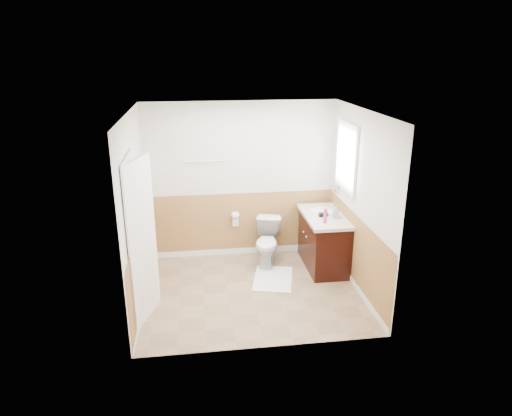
{
  "coord_description": "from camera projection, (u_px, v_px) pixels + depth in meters",
  "views": [
    {
      "loc": [
        -0.72,
        -5.68,
        3.22
      ],
      "look_at": [
        0.1,
        0.25,
        1.15
      ],
      "focal_mm": 32.2,
      "sensor_mm": 36.0,
      "label": 1
    }
  ],
  "objects": [
    {
      "name": "vanity_cabinet",
      "position": [
        324.0,
        242.0,
        7.1
      ],
      "size": [
        0.55,
        1.1,
        0.8
      ],
      "primitive_type": "cube",
      "color": "black",
      "rests_on": "floor"
    },
    {
      "name": "wall_front",
      "position": [
        267.0,
        247.0,
        4.84
      ],
      "size": [
        3.0,
        0.0,
        3.0
      ],
      "primitive_type": "plane",
      "rotation": [
        -1.57,
        0.0,
        0.0
      ],
      "color": "silver",
      "rests_on": "floor"
    },
    {
      "name": "tp_holder_bar",
      "position": [
        235.0,
        215.0,
        7.37
      ],
      "size": [
        0.14,
        0.02,
        0.02
      ],
      "primitive_type": "cylinder",
      "rotation": [
        0.0,
        1.57,
        0.0
      ],
      "color": "silver",
      "rests_on": "wall_back"
    },
    {
      "name": "wainscot_front",
      "position": [
        266.0,
        308.0,
        5.1
      ],
      "size": [
        3.0,
        0.0,
        3.0
      ],
      "primitive_type": "plane",
      "rotation": [
        -1.57,
        0.0,
        0.0
      ],
      "color": "#AB7644",
      "rests_on": "floor"
    },
    {
      "name": "wall_back",
      "position": [
        241.0,
        181.0,
        7.27
      ],
      "size": [
        3.0,
        0.0,
        3.0
      ],
      "primitive_type": "plane",
      "rotation": [
        1.57,
        0.0,
        0.0
      ],
      "color": "silver",
      "rests_on": "floor"
    },
    {
      "name": "towel_bar",
      "position": [
        205.0,
        161.0,
        7.04
      ],
      "size": [
        0.62,
        0.02,
        0.02
      ],
      "primitive_type": "cylinder",
      "rotation": [
        0.0,
        1.57,
        0.0
      ],
      "color": "silver",
      "rests_on": "wall_back"
    },
    {
      "name": "window_frame",
      "position": [
        347.0,
        157.0,
        6.63
      ],
      "size": [
        0.04,
        0.8,
        1.0
      ],
      "primitive_type": "cube",
      "color": "white",
      "rests_on": "wall_right"
    },
    {
      "name": "door",
      "position": [
        141.0,
        243.0,
        5.53
      ],
      "size": [
        0.29,
        0.78,
        2.04
      ],
      "primitive_type": "cube",
      "rotation": [
        0.0,
        0.0,
        -0.31
      ],
      "color": "white",
      "rests_on": "wall_left"
    },
    {
      "name": "toilet",
      "position": [
        267.0,
        243.0,
        7.19
      ],
      "size": [
        0.55,
        0.77,
        0.71
      ],
      "primitive_type": "imported",
      "rotation": [
        0.0,
        0.0,
        -0.24
      ],
      "color": "white",
      "rests_on": "floor"
    },
    {
      "name": "wall_right",
      "position": [
        360.0,
        202.0,
        6.25
      ],
      "size": [
        0.0,
        3.0,
        3.0
      ],
      "primitive_type": "plane",
      "rotation": [
        1.57,
        0.0,
        -1.57
      ],
      "color": "silver",
      "rests_on": "floor"
    },
    {
      "name": "lotion_bottle",
      "position": [
        325.0,
        216.0,
        6.58
      ],
      "size": [
        0.05,
        0.05,
        0.22
      ],
      "primitive_type": "cylinder",
      "color": "#C13273",
      "rests_on": "countertop"
    },
    {
      "name": "sink_basin",
      "position": [
        322.0,
        211.0,
        7.09
      ],
      "size": [
        0.36,
        0.36,
        0.02
      ],
      "primitive_type": "cylinder",
      "color": "white",
      "rests_on": "countertop"
    },
    {
      "name": "soap_dispenser",
      "position": [
        336.0,
        212.0,
        6.8
      ],
      "size": [
        0.1,
        0.1,
        0.18
      ],
      "primitive_type": "imported",
      "rotation": [
        0.0,
        0.0,
        -0.28
      ],
      "color": "gray",
      "rests_on": "countertop"
    },
    {
      "name": "mirror_panel",
      "position": [
        336.0,
        162.0,
        7.18
      ],
      "size": [
        0.02,
        0.35,
        0.9
      ],
      "primitive_type": "cube",
      "color": "silver",
      "rests_on": "wall_right"
    },
    {
      "name": "wall_left",
      "position": [
        135.0,
        213.0,
        5.86
      ],
      "size": [
        0.0,
        3.0,
        3.0
      ],
      "primitive_type": "plane",
      "rotation": [
        1.57,
        0.0,
        1.57
      ],
      "color": "silver",
      "rests_on": "floor"
    },
    {
      "name": "window_glass",
      "position": [
        348.0,
        157.0,
        6.63
      ],
      "size": [
        0.01,
        0.7,
        0.9
      ],
      "primitive_type": "cube",
      "color": "white",
      "rests_on": "wall_right"
    },
    {
      "name": "ceiling",
      "position": [
        251.0,
        111.0,
        5.65
      ],
      "size": [
        3.0,
        3.0,
        0.0
      ],
      "primitive_type": "plane",
      "rotation": [
        3.14,
        0.0,
        0.0
      ],
      "color": "white",
      "rests_on": "floor"
    },
    {
      "name": "hair_dryer_body",
      "position": [
        323.0,
        214.0,
        6.87
      ],
      "size": [
        0.14,
        0.07,
        0.07
      ],
      "primitive_type": "cylinder",
      "rotation": [
        0.0,
        1.57,
        0.0
      ],
      "color": "black",
      "rests_on": "countertop"
    },
    {
      "name": "wainscot_left",
      "position": [
        141.0,
        265.0,
        6.11
      ],
      "size": [
        0.0,
        2.6,
        2.6
      ],
      "primitive_type": "plane",
      "rotation": [
        1.57,
        0.0,
        1.57
      ],
      "color": "#AB7644",
      "rests_on": "floor"
    },
    {
      "name": "door_knob",
      "position": [
        149.0,
        237.0,
        5.87
      ],
      "size": [
        0.06,
        0.06,
        0.06
      ],
      "primitive_type": "sphere",
      "color": "silver",
      "rests_on": "door"
    },
    {
      "name": "tp_sheet",
      "position": [
        236.0,
        222.0,
        7.41
      ],
      "size": [
        0.1,
        0.01,
        0.16
      ],
      "primitive_type": "cube",
      "color": "white",
      "rests_on": "tp_roll"
    },
    {
      "name": "vanity_knob_left",
      "position": [
        307.0,
        237.0,
        6.92
      ],
      "size": [
        0.03,
        0.03,
        0.03
      ],
      "primitive_type": "sphere",
      "color": "silver",
      "rests_on": "vanity_cabinet"
    },
    {
      "name": "wainscot_back",
      "position": [
        241.0,
        225.0,
        7.51
      ],
      "size": [
        3.0,
        0.0,
        3.0
      ],
      "primitive_type": "plane",
      "rotation": [
        1.57,
        0.0,
        0.0
      ],
      "color": "#AB7644",
      "rests_on": "floor"
    },
    {
      "name": "wainscot_right",
      "position": [
        355.0,
        253.0,
        6.49
      ],
      "size": [
        0.0,
        2.6,
        2.6
      ],
      "primitive_type": "plane",
      "rotation": [
        1.57,
        0.0,
        -1.57
      ],
      "color": "#AB7644",
      "rests_on": "floor"
    },
    {
      "name": "vanity_knob_right",
      "position": [
        304.0,
        232.0,
        7.1
      ],
      "size": [
        0.03,
        0.03,
        0.03
      ],
      "primitive_type": "sphere",
      "color": "white",
      "rests_on": "vanity_cabinet"
    },
    {
      "name": "tp_roll",
      "position": [
        235.0,
        215.0,
        7.37
      ],
      "size": [
        0.1,
        0.11,
        0.11
      ],
      "primitive_type": "cylinder",
      "rotation": [
        0.0,
        1.57,
        0.0
      ],
      "color": "white",
      "rests_on": "tp_holder_bar"
    },
    {
      "name": "countertop",
      "position": [
        324.0,
        216.0,
        6.96
      ],
      "size": [
        0.6,
        1.15,
        0.05
      ],
      "primitive_type": "cube",
      "color": "beige",
      "rests_on": "vanity_cabinet"
    },
    {
      "name": "door_frame",
      "position": [
        134.0,
        242.0,
        5.52
      ],
      "size": [
        0.02,
        0.92,
        2.1
      ],
      "primitive_type": "cube",
      "color": "white",
      "rests_on": "wall_left"
    },
    {
      "name": "hair_dryer_handle",
      "position": [
        321.0,
        217.0,
        6.86
      ],
      "size": [
        0.03,
        0.03,
        0.07
      ],
      "primitive_type": "cylinder",
      "color": "black",
      "rests_on": "countertop"
    },
    {
      "name": "bath_mat",
      "position": [
        273.0,
        279.0,
        6.79
      ],
      "size": [
        0.72,
        0.91,
        0.02
      ],
      "primitive_type": "cube",
      "rotation": [
        0.0,
        0.0,
        -0.24
      ],
      "color": "white",
      "rests_on": "floor"
    },
    {
      "name": "faucet",
      "position": [
        334.0,
        207.0,
        7.09
      ],
      "size": [
        0.02,
        0.02,
        0.14
      ],
      "primitive_type": "cylinder",
      "color": "silver",
      "rests_on": "countertop"
    },
    {
      "name": "floor",
      "position": [
        251.0,
        291.0,
        6.47
      ],
      "size": [
        3.0,
        3.0,
        0.0
      ],
      "primitive_type": "plane",
      "color": "#8C7051",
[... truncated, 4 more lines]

